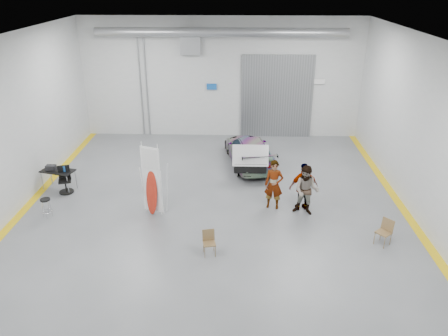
{
  "coord_description": "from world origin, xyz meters",
  "views": [
    {
      "loc": [
        0.79,
        -13.78,
        7.8
      ],
      "look_at": [
        0.35,
        0.34,
        1.5
      ],
      "focal_mm": 35.0,
      "sensor_mm": 36.0,
      "label": 1
    }
  ],
  "objects_px": {
    "person_b": "(306,190)",
    "surfboard_display": "(154,186)",
    "folding_chair_near": "(209,247)",
    "shop_stool": "(47,208)",
    "person_a": "(274,185)",
    "person_c": "(304,187)",
    "work_table": "(56,170)",
    "sedan_car": "(249,151)",
    "folding_chair_far": "(383,237)",
    "office_chair": "(66,181)"
  },
  "relations": [
    {
      "from": "person_b",
      "to": "surfboard_display",
      "type": "xyz_separation_m",
      "value": [
        -5.3,
        -0.17,
        0.17
      ]
    },
    {
      "from": "folding_chair_near",
      "to": "surfboard_display",
      "type": "bearing_deg",
      "value": 119.16
    },
    {
      "from": "folding_chair_near",
      "to": "shop_stool",
      "type": "height_order",
      "value": "folding_chair_near"
    },
    {
      "from": "person_a",
      "to": "person_b",
      "type": "bearing_deg",
      "value": -9.16
    },
    {
      "from": "person_a",
      "to": "person_c",
      "type": "height_order",
      "value": "person_a"
    },
    {
      "from": "work_table",
      "to": "person_c",
      "type": "bearing_deg",
      "value": -8.02
    },
    {
      "from": "sedan_car",
      "to": "person_a",
      "type": "height_order",
      "value": "person_a"
    },
    {
      "from": "shop_stool",
      "to": "folding_chair_far",
      "type": "bearing_deg",
      "value": -6.92
    },
    {
      "from": "folding_chair_far",
      "to": "office_chair",
      "type": "bearing_deg",
      "value": -147.9
    },
    {
      "from": "folding_chair_far",
      "to": "office_chair",
      "type": "height_order",
      "value": "office_chair"
    },
    {
      "from": "sedan_car",
      "to": "folding_chair_far",
      "type": "distance_m",
      "value": 7.5
    },
    {
      "from": "shop_stool",
      "to": "folding_chair_near",
      "type": "bearing_deg",
      "value": -19.52
    },
    {
      "from": "person_c",
      "to": "folding_chair_far",
      "type": "height_order",
      "value": "person_c"
    },
    {
      "from": "person_a",
      "to": "person_c",
      "type": "xyz_separation_m",
      "value": [
        1.05,
        -0.08,
        -0.02
      ]
    },
    {
      "from": "office_chair",
      "to": "surfboard_display",
      "type": "bearing_deg",
      "value": -39.95
    },
    {
      "from": "person_a",
      "to": "folding_chair_far",
      "type": "bearing_deg",
      "value": -24.1
    },
    {
      "from": "shop_stool",
      "to": "sedan_car",
      "type": "bearing_deg",
      "value": 34.69
    },
    {
      "from": "surfboard_display",
      "to": "shop_stool",
      "type": "height_order",
      "value": "surfboard_display"
    },
    {
      "from": "sedan_car",
      "to": "office_chair",
      "type": "distance_m",
      "value": 7.78
    },
    {
      "from": "person_a",
      "to": "person_c",
      "type": "bearing_deg",
      "value": 6.46
    },
    {
      "from": "folding_chair_near",
      "to": "sedan_car",
      "type": "bearing_deg",
      "value": 67.68
    },
    {
      "from": "work_table",
      "to": "folding_chair_near",
      "type": "bearing_deg",
      "value": -34.14
    },
    {
      "from": "person_b",
      "to": "shop_stool",
      "type": "relative_size",
      "value": 2.58
    },
    {
      "from": "person_a",
      "to": "folding_chair_far",
      "type": "distance_m",
      "value": 4.03
    },
    {
      "from": "person_a",
      "to": "shop_stool",
      "type": "xyz_separation_m",
      "value": [
        -7.93,
        -0.93,
        -0.57
      ]
    },
    {
      "from": "person_b",
      "to": "sedan_car",
      "type": "bearing_deg",
      "value": 131.16
    },
    {
      "from": "folding_chair_far",
      "to": "shop_stool",
      "type": "distance_m",
      "value": 11.27
    },
    {
      "from": "folding_chair_far",
      "to": "person_b",
      "type": "bearing_deg",
      "value": -172.7
    },
    {
      "from": "person_b",
      "to": "folding_chair_near",
      "type": "distance_m",
      "value": 4.19
    },
    {
      "from": "person_b",
      "to": "surfboard_display",
      "type": "height_order",
      "value": "surfboard_display"
    },
    {
      "from": "sedan_car",
      "to": "surfboard_display",
      "type": "bearing_deg",
      "value": 42.67
    },
    {
      "from": "person_a",
      "to": "work_table",
      "type": "distance_m",
      "value": 8.46
    },
    {
      "from": "shop_stool",
      "to": "office_chair",
      "type": "height_order",
      "value": "office_chair"
    },
    {
      "from": "folding_chair_near",
      "to": "shop_stool",
      "type": "xyz_separation_m",
      "value": [
        -5.8,
        2.06,
        0.11
      ]
    },
    {
      "from": "folding_chair_near",
      "to": "office_chair",
      "type": "xyz_separation_m",
      "value": [
        -5.81,
        3.98,
        0.22
      ]
    },
    {
      "from": "person_c",
      "to": "office_chair",
      "type": "relative_size",
      "value": 1.71
    },
    {
      "from": "person_a",
      "to": "person_b",
      "type": "relative_size",
      "value": 1.01
    },
    {
      "from": "office_chair",
      "to": "sedan_car",
      "type": "bearing_deg",
      "value": 5.61
    },
    {
      "from": "person_c",
      "to": "office_chair",
      "type": "xyz_separation_m",
      "value": [
        -9.0,
        1.08,
        -0.44
      ]
    },
    {
      "from": "sedan_car",
      "to": "folding_chair_near",
      "type": "xyz_separation_m",
      "value": [
        -1.36,
        -7.01,
        -0.37
      ]
    },
    {
      "from": "sedan_car",
      "to": "shop_stool",
      "type": "bearing_deg",
      "value": 24.01
    },
    {
      "from": "shop_stool",
      "to": "person_a",
      "type": "bearing_deg",
      "value": 6.69
    },
    {
      "from": "person_c",
      "to": "sedan_car",
      "type": "bearing_deg",
      "value": -77.11
    },
    {
      "from": "work_table",
      "to": "person_a",
      "type": "bearing_deg",
      "value": -8.45
    },
    {
      "from": "person_a",
      "to": "work_table",
      "type": "bearing_deg",
      "value": -177.46
    },
    {
      "from": "sedan_car",
      "to": "surfboard_display",
      "type": "xyz_separation_m",
      "value": [
        -3.42,
        -4.59,
        0.46
      ]
    },
    {
      "from": "folding_chair_near",
      "to": "folding_chair_far",
      "type": "distance_m",
      "value": 5.44
    },
    {
      "from": "folding_chair_near",
      "to": "person_a",
      "type": "bearing_deg",
      "value": 43.08
    },
    {
      "from": "person_b",
      "to": "office_chair",
      "type": "height_order",
      "value": "person_b"
    },
    {
      "from": "folding_chair_near",
      "to": "office_chair",
      "type": "distance_m",
      "value": 7.05
    }
  ]
}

